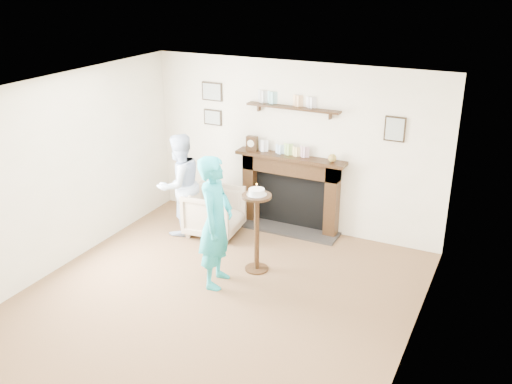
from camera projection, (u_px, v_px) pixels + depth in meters
ground at (210, 305)px, 6.72m from camera, size 5.00×5.00×0.00m
room_shell at (236, 157)px, 6.70m from camera, size 4.54×5.02×2.52m
armchair at (215, 233)px, 8.53m from camera, size 0.83×0.81×0.69m
man at (182, 232)px, 8.57m from camera, size 0.79×0.89×1.52m
woman at (218, 282)px, 7.20m from camera, size 0.51×0.68×1.68m
pedestal_table at (257, 218)px, 7.23m from camera, size 0.38×0.38×1.21m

